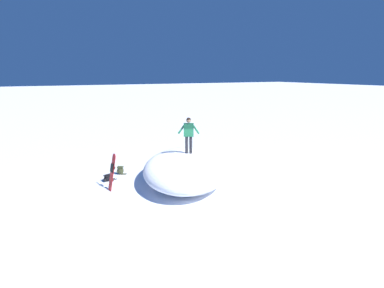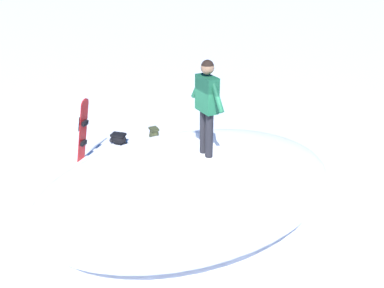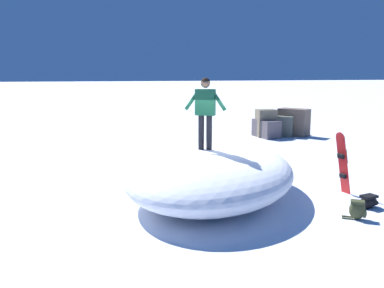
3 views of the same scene
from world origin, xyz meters
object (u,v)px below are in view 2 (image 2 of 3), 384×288
(backpack_far, at_px, (154,135))
(snowboarder_standing, at_px, (207,100))
(snowboard_primary_upright, at_px, (83,129))
(backpack_near, at_px, (118,139))

(backpack_far, bearing_deg, snowboarder_standing, -35.45)
(snowboard_primary_upright, xyz_separation_m, backpack_near, (-0.02, 1.16, -0.69))
(snowboarder_standing, xyz_separation_m, snowboard_primary_upright, (-3.61, 0.27, -1.48))
(snowboard_primary_upright, bearing_deg, backpack_near, 91.06)
(backpack_near, bearing_deg, snowboarder_standing, -21.42)
(snowboarder_standing, bearing_deg, backpack_far, 144.55)
(snowboard_primary_upright, distance_m, backpack_near, 1.35)
(backpack_near, relative_size, backpack_far, 1.31)
(snowboarder_standing, bearing_deg, backpack_near, 158.58)
(snowboard_primary_upright, height_order, backpack_near, snowboard_primary_upright)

